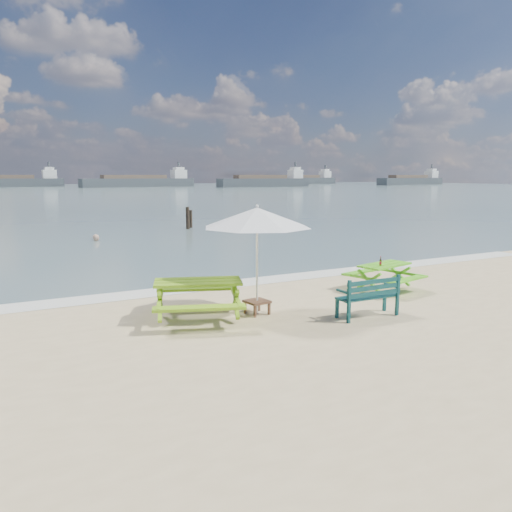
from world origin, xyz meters
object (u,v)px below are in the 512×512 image
patio_umbrella (257,217)px  beer_bottle (380,263)px  picnic_table_left (198,301)px  swimmer (96,252)px  park_bench (367,305)px  side_table (257,307)px  picnic_table_right (384,278)px

patio_umbrella → beer_bottle: 3.82m
picnic_table_left → swimmer: size_ratio=1.45×
patio_umbrella → picnic_table_left: bearing=173.7°
park_bench → patio_umbrella: size_ratio=0.53×
side_table → patio_umbrella: 1.88m
picnic_table_left → beer_bottle: 4.86m
side_table → swimmer: bearing=93.3°
picnic_table_right → swimmer: size_ratio=1.15×
side_table → swimmer: same height
side_table → patio_umbrella: size_ratio=0.20×
side_table → beer_bottle: size_ratio=2.21×
picnic_table_left → beer_bottle: beer_bottle is taller
side_table → swimmer: size_ratio=0.31×
beer_bottle → park_bench: bearing=-137.9°
patio_umbrella → swimmer: bearing=93.3°
patio_umbrella → picnic_table_right: bearing=6.1°
picnic_table_right → park_bench: park_bench is taller
beer_bottle → swimmer: beer_bottle is taller
picnic_table_right → patio_umbrella: size_ratio=0.74×
picnic_table_right → swimmer: picnic_table_right is taller
picnic_table_right → patio_umbrella: 4.23m
picnic_table_right → beer_bottle: 0.52m
park_bench → patio_umbrella: patio_umbrella is taller
picnic_table_left → patio_umbrella: patio_umbrella is taller
picnic_table_right → patio_umbrella: (-3.85, -0.41, 1.70)m
patio_umbrella → side_table: bearing=180.0°
picnic_table_right → park_bench: size_ratio=1.39×
park_bench → patio_umbrella: (-1.92, 1.23, 1.78)m
picnic_table_right → beer_bottle: beer_bottle is taller
park_bench → side_table: (-1.92, 1.23, -0.10)m
picnic_table_right → patio_umbrella: bearing=-173.9°
side_table → patio_umbrella: patio_umbrella is taller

